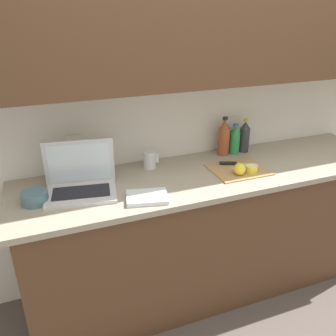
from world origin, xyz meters
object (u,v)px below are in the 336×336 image
knife (232,163)px  bottle_oil_tall (234,140)px  cutting_board (238,169)px  bottle_water_clear (224,138)px  bottle_green_soda (244,137)px  lemon_whole_beside (240,169)px  lemon_half_cut (251,169)px  laptop (81,181)px  measuring_cup (150,160)px  bowl_white (35,197)px

knife → bottle_oil_tall: size_ratio=1.16×
knife → cutting_board: bearing=-64.9°
bottle_water_clear → cutting_board: bearing=-97.2°
bottle_green_soda → lemon_whole_beside: bearing=-125.0°
bottle_oil_tall → bottle_water_clear: bottle_water_clear is taller
lemon_half_cut → knife: bearing=112.9°
laptop → lemon_half_cut: (1.02, -0.13, -0.04)m
laptop → knife: laptop is taller
laptop → cutting_board: 0.97m
bottle_green_soda → bottle_water_clear: 0.16m
cutting_board → measuring_cup: measuring_cup is taller
lemon_whole_beside → bottle_oil_tall: 0.37m
lemon_half_cut → cutting_board: bearing=129.8°
knife → bottle_green_soda: size_ratio=1.02×
cutting_board → measuring_cup: size_ratio=3.09×
knife → bottle_oil_tall: bottle_oil_tall is taller
bottle_oil_tall → bowl_white: 1.36m
lemon_half_cut → bottle_oil_tall: bearing=78.4°
bottle_oil_tall → lemon_whole_beside: bearing=-115.1°
cutting_board → lemon_whole_beside: bearing=-118.2°
lemon_whole_beside → bottle_water_clear: bearing=77.9°
cutting_board → bottle_green_soda: 0.35m
laptop → knife: bearing=9.1°
lemon_half_cut → laptop: bearing=172.5°
knife → measuring_cup: 0.54m
lemon_whole_beside → bottle_green_soda: (0.24, 0.34, 0.06)m
bottle_oil_tall → measuring_cup: bottle_oil_tall is taller
knife → lemon_half_cut: 0.14m
cutting_board → knife: bearing=93.1°
bottle_green_soda → bottle_water_clear: bearing=180.0°
laptop → bottle_water_clear: (1.00, 0.19, 0.06)m
cutting_board → bottle_water_clear: bottle_water_clear is taller
lemon_half_cut → measuring_cup: 0.64m
bottle_green_soda → lemon_half_cut: bearing=-113.9°
knife → measuring_cup: measuring_cup is taller
lemon_half_cut → bottle_water_clear: bearing=93.2°
bottle_water_clear → laptop: bearing=-169.2°
bottle_green_soda → bowl_white: size_ratio=1.71×
lemon_half_cut → bottle_water_clear: 0.34m
bottle_oil_tall → measuring_cup: 0.63m
laptop → lemon_whole_beside: size_ratio=5.64×
laptop → lemon_whole_beside: (0.93, -0.14, -0.02)m
bottle_water_clear → measuring_cup: (-0.55, -0.03, -0.07)m
knife → bottle_oil_tall: (0.12, 0.19, 0.08)m
laptop → bottle_oil_tall: bearing=19.2°
cutting_board → bowl_white: bearing=178.8°
laptop → lemon_whole_beside: 0.94m
knife → measuring_cup: size_ratio=2.17×
measuring_cup → bottle_water_clear: bearing=3.4°
laptop → bottle_green_soda: bearing=18.6°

